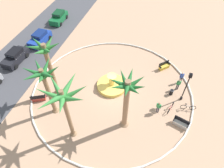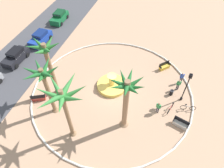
{
  "view_description": "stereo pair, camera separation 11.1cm",
  "coord_description": "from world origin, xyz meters",
  "px_view_note": "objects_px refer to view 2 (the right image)",
  "views": [
    {
      "loc": [
        -14.68,
        -4.48,
        18.17
      ],
      "look_at": [
        0.19,
        0.07,
        1.0
      ],
      "focal_mm": 31.8,
      "sensor_mm": 36.0,
      "label": 1
    },
    {
      "loc": [
        -14.64,
        -4.58,
        18.17
      ],
      "look_at": [
        0.19,
        0.07,
        1.0
      ],
      "focal_mm": 31.8,
      "sensor_mm": 36.0,
      "label": 2
    }
  ],
  "objects_px": {
    "palm_tree_by_curb": "(44,79)",
    "person_cyclist_helmet": "(178,84)",
    "bench_east": "(39,98)",
    "trash_bin": "(171,92)",
    "bench_north": "(164,67)",
    "bicycle_by_lamppost": "(188,108)",
    "palm_tree_mid_plaza": "(47,59)",
    "palm_tree_far_side": "(63,100)",
    "person_cyclist_photo": "(182,77)",
    "palm_tree_near_fountain": "(127,94)",
    "parked_car_third": "(40,38)",
    "parked_car_rightmost": "(59,17)",
    "bench_west": "(180,124)",
    "bicycle_red_frame": "(171,108)",
    "lamppost": "(187,85)",
    "parked_car_second": "(16,56)",
    "fountain": "(112,85)",
    "person_pedestrian_stroll": "(158,107)"
  },
  "relations": [
    {
      "from": "palm_tree_near_fountain",
      "to": "bench_west",
      "type": "height_order",
      "value": "palm_tree_near_fountain"
    },
    {
      "from": "person_cyclist_helmet",
      "to": "person_pedestrian_stroll",
      "type": "height_order",
      "value": "person_cyclist_helmet"
    },
    {
      "from": "trash_bin",
      "to": "person_cyclist_helmet",
      "type": "height_order",
      "value": "person_cyclist_helmet"
    },
    {
      "from": "palm_tree_by_curb",
      "to": "trash_bin",
      "type": "distance_m",
      "value": 14.17
    },
    {
      "from": "parked_car_third",
      "to": "bench_north",
      "type": "bearing_deg",
      "value": -90.97
    },
    {
      "from": "fountain",
      "to": "lamppost",
      "type": "relative_size",
      "value": 0.84
    },
    {
      "from": "trash_bin",
      "to": "person_cyclist_photo",
      "type": "distance_m",
      "value": 2.51
    },
    {
      "from": "bench_east",
      "to": "parked_car_second",
      "type": "bearing_deg",
      "value": 51.84
    },
    {
      "from": "bench_east",
      "to": "trash_bin",
      "type": "relative_size",
      "value": 2.27
    },
    {
      "from": "bicycle_red_frame",
      "to": "parked_car_second",
      "type": "height_order",
      "value": "parked_car_second"
    },
    {
      "from": "palm_tree_mid_plaza",
      "to": "person_pedestrian_stroll",
      "type": "height_order",
      "value": "palm_tree_mid_plaza"
    },
    {
      "from": "bench_east",
      "to": "person_pedestrian_stroll",
      "type": "height_order",
      "value": "person_pedestrian_stroll"
    },
    {
      "from": "fountain",
      "to": "bench_west",
      "type": "relative_size",
      "value": 2.14
    },
    {
      "from": "palm_tree_by_curb",
      "to": "bench_east",
      "type": "distance_m",
      "value": 5.36
    },
    {
      "from": "bench_north",
      "to": "bicycle_red_frame",
      "type": "xyz_separation_m",
      "value": [
        -6.48,
        -1.51,
        0.04
      ]
    },
    {
      "from": "fountain",
      "to": "parked_car_second",
      "type": "xyz_separation_m",
      "value": [
        0.68,
        13.88,
        0.49
      ]
    },
    {
      "from": "bench_north",
      "to": "bicycle_red_frame",
      "type": "height_order",
      "value": "bench_north"
    },
    {
      "from": "palm_tree_far_side",
      "to": "palm_tree_near_fountain",
      "type": "bearing_deg",
      "value": -60.55
    },
    {
      "from": "palm_tree_far_side",
      "to": "person_cyclist_photo",
      "type": "relative_size",
      "value": 4.19
    },
    {
      "from": "palm_tree_far_side",
      "to": "parked_car_rightmost",
      "type": "height_order",
      "value": "palm_tree_far_side"
    },
    {
      "from": "palm_tree_mid_plaza",
      "to": "bench_east",
      "type": "height_order",
      "value": "palm_tree_mid_plaza"
    },
    {
      "from": "person_pedestrian_stroll",
      "to": "parked_car_rightmost",
      "type": "bearing_deg",
      "value": 53.76
    },
    {
      "from": "bench_west",
      "to": "bench_north",
      "type": "relative_size",
      "value": 1.11
    },
    {
      "from": "person_cyclist_photo",
      "to": "parked_car_second",
      "type": "distance_m",
      "value": 21.9
    },
    {
      "from": "palm_tree_near_fountain",
      "to": "parked_car_third",
      "type": "relative_size",
      "value": 1.68
    },
    {
      "from": "bicycle_red_frame",
      "to": "person_pedestrian_stroll",
      "type": "height_order",
      "value": "person_pedestrian_stroll"
    },
    {
      "from": "palm_tree_mid_plaza",
      "to": "trash_bin",
      "type": "relative_size",
      "value": 9.94
    },
    {
      "from": "palm_tree_by_curb",
      "to": "parked_car_third",
      "type": "relative_size",
      "value": 1.6
    },
    {
      "from": "fountain",
      "to": "bench_north",
      "type": "distance_m",
      "value": 7.64
    },
    {
      "from": "person_cyclist_photo",
      "to": "bench_east",
      "type": "bearing_deg",
      "value": 116.57
    },
    {
      "from": "palm_tree_by_curb",
      "to": "palm_tree_far_side",
      "type": "height_order",
      "value": "palm_tree_far_side"
    },
    {
      "from": "palm_tree_mid_plaza",
      "to": "lamppost",
      "type": "relative_size",
      "value": 1.71
    },
    {
      "from": "trash_bin",
      "to": "palm_tree_near_fountain",
      "type": "bearing_deg",
      "value": 142.51
    },
    {
      "from": "fountain",
      "to": "bicycle_red_frame",
      "type": "bearing_deg",
      "value": -100.7
    },
    {
      "from": "bicycle_by_lamppost",
      "to": "parked_car_rightmost",
      "type": "height_order",
      "value": "parked_car_rightmost"
    },
    {
      "from": "bench_east",
      "to": "person_cyclist_photo",
      "type": "xyz_separation_m",
      "value": [
        7.63,
        -15.25,
        0.59
      ]
    },
    {
      "from": "palm_tree_near_fountain",
      "to": "parked_car_second",
      "type": "relative_size",
      "value": 1.7
    },
    {
      "from": "person_cyclist_helmet",
      "to": "bench_west",
      "type": "bearing_deg",
      "value": -171.7
    },
    {
      "from": "trash_bin",
      "to": "parked_car_second",
      "type": "bearing_deg",
      "value": 90.61
    },
    {
      "from": "palm_tree_mid_plaza",
      "to": "bench_east",
      "type": "relative_size",
      "value": 4.38
    },
    {
      "from": "palm_tree_by_curb",
      "to": "person_cyclist_helmet",
      "type": "xyz_separation_m",
      "value": [
        7.14,
        -12.5,
        -4.13
      ]
    },
    {
      "from": "palm_tree_by_curb",
      "to": "palm_tree_mid_plaza",
      "type": "distance_m",
      "value": 2.67
    },
    {
      "from": "fountain",
      "to": "bicycle_by_lamppost",
      "type": "height_order",
      "value": "fountain"
    },
    {
      "from": "bench_north",
      "to": "bicycle_by_lamppost",
      "type": "distance_m",
      "value": 6.75
    },
    {
      "from": "palm_tree_near_fountain",
      "to": "person_cyclist_photo",
      "type": "bearing_deg",
      "value": -33.11
    },
    {
      "from": "palm_tree_far_side",
      "to": "parked_car_rightmost",
      "type": "xyz_separation_m",
      "value": [
        19.03,
        11.29,
        -4.83
      ]
    },
    {
      "from": "lamppost",
      "to": "bicycle_by_lamppost",
      "type": "bearing_deg",
      "value": -148.65
    },
    {
      "from": "fountain",
      "to": "parked_car_second",
      "type": "bearing_deg",
      "value": 87.2
    },
    {
      "from": "trash_bin",
      "to": "person_cyclist_helmet",
      "type": "distance_m",
      "value": 1.3
    },
    {
      "from": "lamppost",
      "to": "bench_west",
      "type": "bearing_deg",
      "value": -177.9
    }
  ]
}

